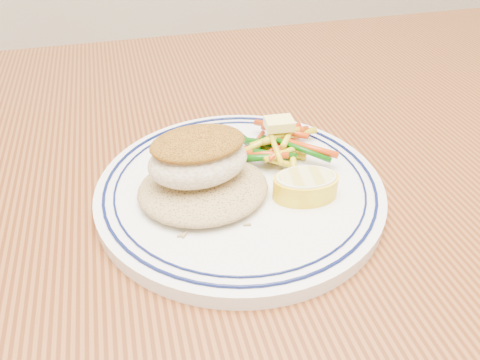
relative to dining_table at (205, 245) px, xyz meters
name	(u,v)px	position (x,y,z in m)	size (l,w,h in m)	color
dining_table	(205,245)	(0.00, 0.00, 0.00)	(1.50, 0.90, 0.75)	#552811
plate	(240,188)	(0.03, -0.04, 0.11)	(0.28, 0.28, 0.02)	white
rice_pilaf	(203,186)	(-0.01, -0.05, 0.12)	(0.13, 0.11, 0.02)	#9E824F
fish_fillet	(198,156)	(-0.01, -0.04, 0.15)	(0.10, 0.08, 0.05)	beige
vegetable_pile	(279,144)	(0.09, 0.00, 0.13)	(0.10, 0.10, 0.03)	gold
butter_pat	(279,124)	(0.09, 0.01, 0.14)	(0.03, 0.02, 0.01)	#FAEE7A
lemon_wedge	(305,185)	(0.09, -0.07, 0.13)	(0.07, 0.06, 0.02)	yellow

